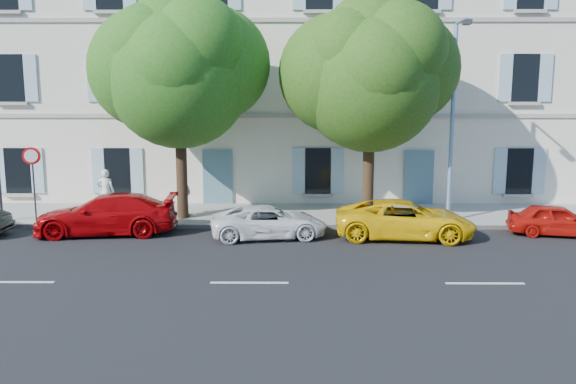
{
  "coord_description": "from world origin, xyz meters",
  "views": [
    {
      "loc": [
        1.11,
        -17.75,
        4.53
      ],
      "look_at": [
        0.93,
        2.0,
        1.4
      ],
      "focal_mm": 35.0,
      "sensor_mm": 36.0,
      "label": 1
    }
  ],
  "objects_px": {
    "car_yellow_supercar": "(405,219)",
    "tree_right": "(370,82)",
    "road_sign": "(32,168)",
    "pedestrian_a": "(106,192)",
    "car_red_hatchback": "(557,220)",
    "street_lamp": "(454,111)",
    "pedestrian_b": "(182,195)",
    "tree_left": "(179,77)",
    "car_red_coupe": "(106,214)",
    "car_white_coupe": "(269,222)"
  },
  "relations": [
    {
      "from": "road_sign",
      "to": "car_yellow_supercar",
      "type": "bearing_deg",
      "value": -7.88
    },
    {
      "from": "street_lamp",
      "to": "car_red_coupe",
      "type": "bearing_deg",
      "value": -173.07
    },
    {
      "from": "street_lamp",
      "to": "pedestrian_a",
      "type": "bearing_deg",
      "value": 174.38
    },
    {
      "from": "car_red_coupe",
      "to": "pedestrian_a",
      "type": "height_order",
      "value": "pedestrian_a"
    },
    {
      "from": "car_yellow_supercar",
      "to": "tree_left",
      "type": "height_order",
      "value": "tree_left"
    },
    {
      "from": "car_white_coupe",
      "to": "car_red_hatchback",
      "type": "relative_size",
      "value": 1.22
    },
    {
      "from": "car_yellow_supercar",
      "to": "tree_right",
      "type": "relative_size",
      "value": 0.58
    },
    {
      "from": "road_sign",
      "to": "pedestrian_a",
      "type": "height_order",
      "value": "road_sign"
    },
    {
      "from": "car_yellow_supercar",
      "to": "pedestrian_b",
      "type": "distance_m",
      "value": 8.72
    },
    {
      "from": "car_red_hatchback",
      "to": "tree_left",
      "type": "xyz_separation_m",
      "value": [
        -13.37,
        2.17,
        4.95
      ]
    },
    {
      "from": "car_white_coupe",
      "to": "car_yellow_supercar",
      "type": "distance_m",
      "value": 4.6
    },
    {
      "from": "pedestrian_a",
      "to": "pedestrian_b",
      "type": "bearing_deg",
      "value": 170.71
    },
    {
      "from": "car_red_hatchback",
      "to": "pedestrian_b",
      "type": "xyz_separation_m",
      "value": [
        -13.48,
        2.69,
        0.41
      ]
    },
    {
      "from": "car_yellow_supercar",
      "to": "street_lamp",
      "type": "height_order",
      "value": "street_lamp"
    },
    {
      "from": "tree_left",
      "to": "road_sign",
      "type": "relative_size",
      "value": 2.98
    },
    {
      "from": "car_red_hatchback",
      "to": "car_yellow_supercar",
      "type": "bearing_deg",
      "value": 106.92
    },
    {
      "from": "tree_left",
      "to": "road_sign",
      "type": "height_order",
      "value": "tree_left"
    },
    {
      "from": "car_red_hatchback",
      "to": "street_lamp",
      "type": "height_order",
      "value": "street_lamp"
    },
    {
      "from": "pedestrian_a",
      "to": "car_yellow_supercar",
      "type": "bearing_deg",
      "value": 158.11
    },
    {
      "from": "car_white_coupe",
      "to": "road_sign",
      "type": "distance_m",
      "value": 9.15
    },
    {
      "from": "road_sign",
      "to": "street_lamp",
      "type": "relative_size",
      "value": 0.38
    },
    {
      "from": "car_red_coupe",
      "to": "car_yellow_supercar",
      "type": "xyz_separation_m",
      "value": [
        10.3,
        -0.49,
        -0.05
      ]
    },
    {
      "from": "car_red_coupe",
      "to": "car_yellow_supercar",
      "type": "relative_size",
      "value": 1.04
    },
    {
      "from": "road_sign",
      "to": "tree_right",
      "type": "bearing_deg",
      "value": 2.35
    },
    {
      "from": "tree_left",
      "to": "street_lamp",
      "type": "xyz_separation_m",
      "value": [
        10.09,
        -0.59,
        -1.24
      ]
    },
    {
      "from": "car_yellow_supercar",
      "to": "pedestrian_a",
      "type": "xyz_separation_m",
      "value": [
        -11.22,
        3.29,
        0.4
      ]
    },
    {
      "from": "car_yellow_supercar",
      "to": "tree_right",
      "type": "distance_m",
      "value": 5.32
    },
    {
      "from": "car_red_coupe",
      "to": "street_lamp",
      "type": "relative_size",
      "value": 0.67
    },
    {
      "from": "car_yellow_supercar",
      "to": "road_sign",
      "type": "relative_size",
      "value": 1.68
    },
    {
      "from": "pedestrian_b",
      "to": "road_sign",
      "type": "bearing_deg",
      "value": 19.25
    },
    {
      "from": "pedestrian_a",
      "to": "street_lamp",
      "type": "bearing_deg",
      "value": 168.86
    },
    {
      "from": "car_red_hatchback",
      "to": "street_lamp",
      "type": "relative_size",
      "value": 0.44
    },
    {
      "from": "car_white_coupe",
      "to": "tree_right",
      "type": "distance_m",
      "value": 6.45
    },
    {
      "from": "tree_right",
      "to": "pedestrian_a",
      "type": "xyz_separation_m",
      "value": [
        -10.27,
        0.93,
        -4.26
      ]
    },
    {
      "from": "car_yellow_supercar",
      "to": "pedestrian_a",
      "type": "height_order",
      "value": "pedestrian_a"
    },
    {
      "from": "tree_right",
      "to": "pedestrian_b",
      "type": "relative_size",
      "value": 4.98
    },
    {
      "from": "car_yellow_supercar",
      "to": "street_lamp",
      "type": "distance_m",
      "value": 4.6
    },
    {
      "from": "tree_left",
      "to": "car_white_coupe",
      "type": "bearing_deg",
      "value": -36.73
    },
    {
      "from": "tree_right",
      "to": "pedestrian_b",
      "type": "height_order",
      "value": "tree_right"
    },
    {
      "from": "car_red_hatchback",
      "to": "tree_left",
      "type": "relative_size",
      "value": 0.39
    },
    {
      "from": "car_yellow_supercar",
      "to": "road_sign",
      "type": "xyz_separation_m",
      "value": [
        -13.42,
        1.86,
        1.51
      ]
    },
    {
      "from": "pedestrian_b",
      "to": "tree_right",
      "type": "bearing_deg",
      "value": -179.7
    },
    {
      "from": "car_yellow_supercar",
      "to": "pedestrian_b",
      "type": "relative_size",
      "value": 2.89
    },
    {
      "from": "car_white_coupe",
      "to": "road_sign",
      "type": "bearing_deg",
      "value": 69.78
    },
    {
      "from": "car_red_hatchback",
      "to": "street_lamp",
      "type": "distance_m",
      "value": 5.2
    },
    {
      "from": "car_red_coupe",
      "to": "pedestrian_b",
      "type": "distance_m",
      "value": 3.39
    },
    {
      "from": "car_red_coupe",
      "to": "road_sign",
      "type": "xyz_separation_m",
      "value": [
        -3.12,
        1.37,
        1.46
      ]
    },
    {
      "from": "car_red_hatchback",
      "to": "car_white_coupe",
      "type": "bearing_deg",
      "value": 104.87
    },
    {
      "from": "car_white_coupe",
      "to": "tree_left",
      "type": "xyz_separation_m",
      "value": [
        -3.44,
        2.57,
        4.95
      ]
    },
    {
      "from": "car_yellow_supercar",
      "to": "car_red_hatchback",
      "type": "distance_m",
      "value": 5.35
    }
  ]
}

